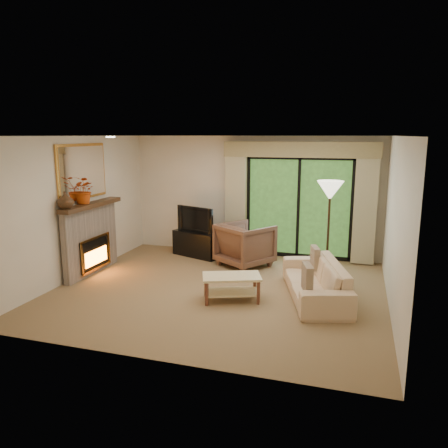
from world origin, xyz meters
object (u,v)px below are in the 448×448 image
(media_console, at_px, (198,243))
(sofa, at_px, (315,280))
(coffee_table, at_px, (232,288))
(armchair, at_px, (245,245))

(media_console, height_order, sofa, sofa)
(media_console, xyz_separation_m, sofa, (2.71, -1.81, 0.02))
(coffee_table, bearing_deg, armchair, 76.98)
(armchair, relative_size, coffee_table, 1.04)
(sofa, relative_size, coffee_table, 2.21)
(media_console, distance_m, sofa, 3.26)
(sofa, bearing_deg, armchair, -148.82)
(media_console, relative_size, coffee_table, 1.19)
(armchair, height_order, sofa, armchair)
(coffee_table, bearing_deg, sofa, 1.34)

